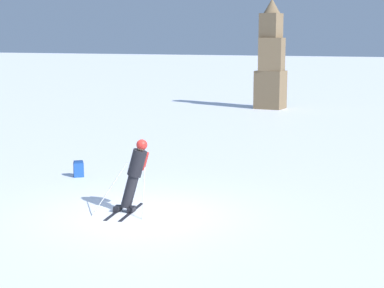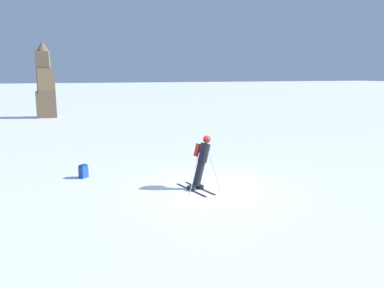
{
  "view_description": "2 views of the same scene",
  "coord_description": "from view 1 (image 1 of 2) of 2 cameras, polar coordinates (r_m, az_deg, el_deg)",
  "views": [
    {
      "loc": [
        7.87,
        -12.77,
        4.14
      ],
      "look_at": [
        0.79,
        1.11,
        1.61
      ],
      "focal_mm": 60.0,
      "sensor_mm": 36.0,
      "label": 1
    },
    {
      "loc": [
        -4.7,
        -11.38,
        3.85
      ],
      "look_at": [
        0.74,
        3.77,
        0.81
      ],
      "focal_mm": 35.0,
      "sensor_mm": 36.0,
      "label": 2
    }
  ],
  "objects": [
    {
      "name": "ground_plane",
      "position": [
        15.56,
        -4.47,
        -6.24
      ],
      "size": [
        300.0,
        300.0,
        0.0
      ],
      "primitive_type": "plane",
      "color": "white"
    },
    {
      "name": "spare_backpack",
      "position": [
        19.9,
        -10.05,
        -2.21
      ],
      "size": [
        0.37,
        0.37,
        0.5
      ],
      "rotation": [
        0.0,
        0.0,
        0.74
      ],
      "color": "#194293",
      "rests_on": "ground"
    },
    {
      "name": "skier",
      "position": [
        15.52,
        -5.07,
        -2.42
      ],
      "size": [
        1.25,
        1.8,
        1.84
      ],
      "rotation": [
        0.0,
        0.0,
        0.25
      ],
      "color": "black",
      "rests_on": "ground"
    },
    {
      "name": "rock_pillar",
      "position": [
        39.36,
        7.04,
        7.14
      ],
      "size": [
        1.66,
        1.46,
        6.58
      ],
      "color": "brown",
      "rests_on": "ground"
    }
  ]
}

